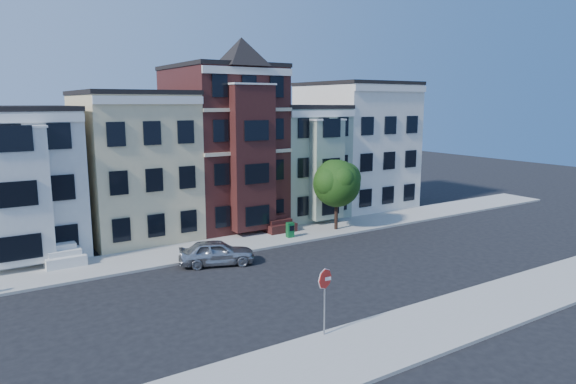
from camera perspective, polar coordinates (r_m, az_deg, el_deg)
ground at (r=29.62m, az=5.26°, el=-8.84°), size 120.00×120.00×0.00m
far_sidewalk at (r=35.95m, az=-2.63°, el=-5.29°), size 60.00×4.00×0.15m
near_sidewalk at (r=24.24m, az=17.30°, el=-13.46°), size 60.00×4.00×0.15m
house_white at (r=36.95m, az=-28.75°, el=0.91°), size 8.00×9.00×9.00m
house_yellow at (r=38.24m, az=-16.81°, el=2.74°), size 7.00×9.00×10.00m
house_brown at (r=40.60m, az=-7.32°, el=4.90°), size 7.00×9.00×12.00m
house_green at (r=43.92m, az=0.40°, el=3.39°), size 6.00×9.00×9.00m
house_cream at (r=47.99m, az=7.45°, el=5.07°), size 8.00×9.00×11.00m
street_tree at (r=38.02m, az=5.43°, el=0.61°), size 6.00×6.00×6.46m
parked_car at (r=30.84m, az=-7.94°, el=-6.66°), size 4.77×3.16×1.51m
newspaper_box at (r=36.10m, az=0.24°, el=-4.23°), size 0.51×0.47×1.05m
stop_sign at (r=21.19m, az=4.08°, el=-11.62°), size 0.88×0.20×3.17m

